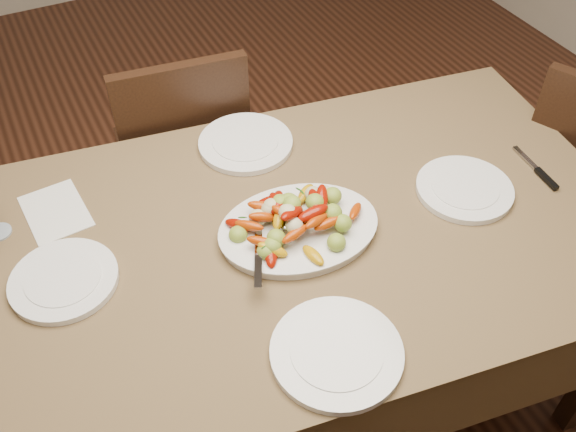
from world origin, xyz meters
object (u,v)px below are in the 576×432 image
at_px(plate_right, 464,189).
at_px(plate_near, 337,353).
at_px(dining_table, 288,319).
at_px(plate_left, 64,280).
at_px(plate_far, 246,143).
at_px(serving_platter, 299,230).
at_px(chair_far, 181,152).

xyz_separation_m(plate_right, plate_near, (-0.57, -0.30, 0.00)).
distance_m(dining_table, plate_right, 0.64).
distance_m(plate_left, plate_far, 0.66).
bearing_deg(dining_table, serving_platter, -32.01).
relative_size(plate_left, plate_right, 0.98).
distance_m(plate_left, plate_right, 1.07).
distance_m(dining_table, plate_near, 0.54).
relative_size(dining_table, chair_far, 1.94).
xyz_separation_m(chair_far, plate_near, (-0.02, -1.15, 0.29)).
height_order(plate_left, plate_near, same).
bearing_deg(plate_near, serving_platter, 75.59).
relative_size(plate_right, plate_near, 0.91).
height_order(serving_platter, plate_near, serving_platter).
relative_size(plate_left, plate_far, 0.93).
xyz_separation_m(plate_right, plate_far, (-0.46, 0.45, 0.00)).
xyz_separation_m(chair_far, plate_far, (0.10, -0.40, 0.29)).
relative_size(dining_table, plate_near, 6.28).
height_order(dining_table, chair_far, chair_far).
height_order(dining_table, plate_left, plate_left).
bearing_deg(plate_near, plate_left, 135.98).
xyz_separation_m(dining_table, serving_platter, (0.02, -0.01, 0.39)).
relative_size(serving_platter, plate_far, 1.45).
bearing_deg(chair_far, plate_far, 110.27).
bearing_deg(chair_far, dining_table, 100.30).
xyz_separation_m(plate_far, plate_near, (-0.12, -0.75, 0.00)).
relative_size(chair_far, plate_near, 3.24).
xyz_separation_m(serving_platter, plate_left, (-0.58, 0.11, -0.00)).
relative_size(chair_far, plate_right, 3.58).
height_order(serving_platter, plate_right, serving_platter).
bearing_deg(plate_right, plate_left, 170.79).
distance_m(serving_platter, plate_far, 0.39).
distance_m(serving_platter, plate_near, 0.37).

